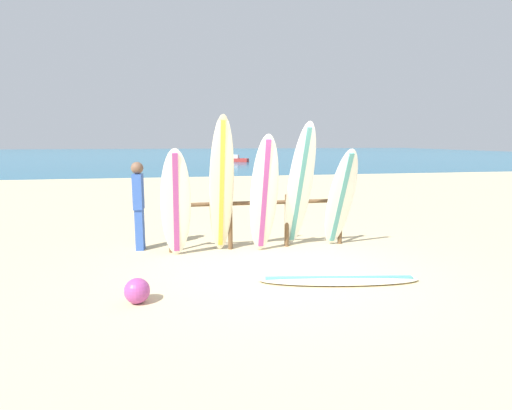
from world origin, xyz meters
The scene contains 12 objects.
ground_plane centered at (0.00, 0.00, 0.00)m, with size 120.00×120.00×0.00m, color #D3BC8C.
ocean_water centered at (0.00, 58.00, 0.00)m, with size 120.00×80.00×0.01m, color #196B93.
surfboard_rack centered at (-0.05, 1.58, 0.69)m, with size 3.58×0.09×1.07m.
surfboard_leaning_far_left centered at (-1.68, 1.18, 1.01)m, with size 0.57×0.54×2.03m.
surfboard_leaning_left centered at (-0.82, 1.31, 1.31)m, with size 0.50×0.68×2.62m.
surfboard_leaning_center_left centered at (-0.04, 1.16, 1.14)m, with size 0.60×0.63×2.27m.
surfboard_leaning_center centered at (0.69, 1.26, 1.25)m, with size 0.54×1.08×2.51m.
surfboard_leaning_center_right centered at (1.53, 1.21, 1.01)m, with size 0.63×0.87×2.02m.
surfboard_lying_on_sand centered at (0.76, -0.63, 0.04)m, with size 2.53×0.97×0.08m.
beachgoer_standing centered at (-2.39, 1.89, 0.96)m, with size 0.24×0.30×1.74m.
small_boat_offshore centered at (3.98, 34.11, 0.26)m, with size 3.05×2.02×0.71m.
beach_ball centered at (-2.22, -0.90, 0.17)m, with size 0.34×0.34×0.34m, color #A53F8C.
Camera 1 is at (-1.66, -6.30, 2.16)m, focal length 28.65 mm.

